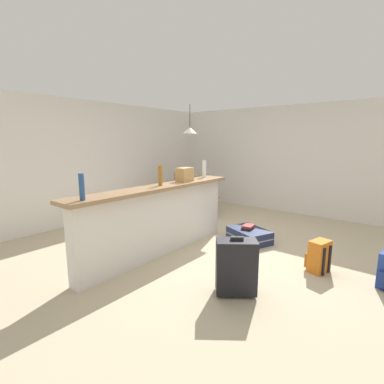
{
  "coord_description": "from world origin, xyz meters",
  "views": [
    {
      "loc": [
        -3.65,
        -2.39,
        1.69
      ],
      "look_at": [
        0.24,
        0.74,
        0.79
      ],
      "focal_mm": 26.68,
      "sensor_mm": 36.0,
      "label": 1
    }
  ],
  "objects_px": {
    "dining_chair_far_side": "(175,188)",
    "suitcase_flat_navy": "(249,235)",
    "bottle_blue": "(82,187)",
    "bottle_amber": "(160,175)",
    "dining_chair_near_partition": "(205,193)",
    "bottle_clear": "(204,169)",
    "pendant_lamp": "(190,130)",
    "suitcase_upright_black": "(236,266)",
    "dining_table": "(188,185)",
    "book_stack": "(248,227)",
    "grocery_bag": "(185,175)",
    "backpack_orange": "(319,257)"
  },
  "relations": [
    {
      "from": "grocery_bag",
      "to": "bottle_clear",
      "type": "bearing_deg",
      "value": 6.15
    },
    {
      "from": "suitcase_upright_black",
      "to": "dining_table",
      "type": "bearing_deg",
      "value": 47.61
    },
    {
      "from": "backpack_orange",
      "to": "book_stack",
      "type": "height_order",
      "value": "backpack_orange"
    },
    {
      "from": "bottle_clear",
      "to": "pendant_lamp",
      "type": "relative_size",
      "value": 0.43
    },
    {
      "from": "dining_table",
      "to": "bottle_amber",
      "type": "bearing_deg",
      "value": -149.41
    },
    {
      "from": "bottle_amber",
      "to": "suitcase_upright_black",
      "type": "height_order",
      "value": "bottle_amber"
    },
    {
      "from": "bottle_blue",
      "to": "book_stack",
      "type": "relative_size",
      "value": 1.08
    },
    {
      "from": "bottle_amber",
      "to": "bottle_blue",
      "type": "bearing_deg",
      "value": -176.02
    },
    {
      "from": "suitcase_upright_black",
      "to": "dining_chair_far_side",
      "type": "bearing_deg",
      "value": 51.19
    },
    {
      "from": "bottle_amber",
      "to": "book_stack",
      "type": "bearing_deg",
      "value": -31.75
    },
    {
      "from": "bottle_blue",
      "to": "dining_chair_near_partition",
      "type": "height_order",
      "value": "bottle_blue"
    },
    {
      "from": "bottle_clear",
      "to": "dining_table",
      "type": "distance_m",
      "value": 1.71
    },
    {
      "from": "dining_table",
      "to": "pendant_lamp",
      "type": "bearing_deg",
      "value": -94.27
    },
    {
      "from": "bottle_clear",
      "to": "book_stack",
      "type": "height_order",
      "value": "bottle_clear"
    },
    {
      "from": "bottle_blue",
      "to": "bottle_amber",
      "type": "height_order",
      "value": "bottle_blue"
    },
    {
      "from": "bottle_amber",
      "to": "pendant_lamp",
      "type": "relative_size",
      "value": 0.43
    },
    {
      "from": "bottle_blue",
      "to": "backpack_orange",
      "type": "bearing_deg",
      "value": -42.62
    },
    {
      "from": "bottle_amber",
      "to": "dining_chair_far_side",
      "type": "relative_size",
      "value": 0.32
    },
    {
      "from": "suitcase_flat_navy",
      "to": "bottle_blue",
      "type": "bearing_deg",
      "value": 164.34
    },
    {
      "from": "bottle_clear",
      "to": "dining_table",
      "type": "relative_size",
      "value": 0.27
    },
    {
      "from": "bottle_clear",
      "to": "dining_chair_far_side",
      "type": "distance_m",
      "value": 2.18
    },
    {
      "from": "dining_table",
      "to": "dining_chair_far_side",
      "type": "xyz_separation_m",
      "value": [
        0.09,
        0.49,
        -0.13
      ]
    },
    {
      "from": "dining_chair_near_partition",
      "to": "pendant_lamp",
      "type": "relative_size",
      "value": 1.34
    },
    {
      "from": "dining_chair_near_partition",
      "to": "suitcase_upright_black",
      "type": "distance_m",
      "value": 3.45
    },
    {
      "from": "bottle_clear",
      "to": "dining_chair_far_side",
      "type": "xyz_separation_m",
      "value": [
        1.13,
        1.73,
        -0.68
      ]
    },
    {
      "from": "dining_table",
      "to": "suitcase_flat_navy",
      "type": "relative_size",
      "value": 1.23
    },
    {
      "from": "pendant_lamp",
      "to": "book_stack",
      "type": "height_order",
      "value": "pendant_lamp"
    },
    {
      "from": "dining_table",
      "to": "backpack_orange",
      "type": "bearing_deg",
      "value": -112.44
    },
    {
      "from": "bottle_clear",
      "to": "pendant_lamp",
      "type": "bearing_deg",
      "value": 48.61
    },
    {
      "from": "grocery_bag",
      "to": "dining_table",
      "type": "bearing_deg",
      "value": 38.24
    },
    {
      "from": "suitcase_upright_black",
      "to": "book_stack",
      "type": "distance_m",
      "value": 1.76
    },
    {
      "from": "grocery_bag",
      "to": "suitcase_flat_navy",
      "type": "distance_m",
      "value": 1.51
    },
    {
      "from": "suitcase_flat_navy",
      "to": "backpack_orange",
      "type": "bearing_deg",
      "value": -109.79
    },
    {
      "from": "bottle_blue",
      "to": "dining_chair_near_partition",
      "type": "relative_size",
      "value": 0.32
    },
    {
      "from": "bottle_blue",
      "to": "bottle_clear",
      "type": "bearing_deg",
      "value": 3.71
    },
    {
      "from": "bottle_blue",
      "to": "dining_chair_far_side",
      "type": "distance_m",
      "value": 4.13
    },
    {
      "from": "dining_chair_far_side",
      "to": "suitcase_flat_navy",
      "type": "distance_m",
      "value": 2.84
    },
    {
      "from": "bottle_clear",
      "to": "grocery_bag",
      "type": "height_order",
      "value": "bottle_clear"
    },
    {
      "from": "bottle_amber",
      "to": "pendant_lamp",
      "type": "distance_m",
      "value": 2.65
    },
    {
      "from": "dining_table",
      "to": "dining_chair_near_partition",
      "type": "distance_m",
      "value": 0.51
    },
    {
      "from": "bottle_clear",
      "to": "book_stack",
      "type": "distance_m",
      "value": 1.27
    },
    {
      "from": "pendant_lamp",
      "to": "book_stack",
      "type": "xyz_separation_m",
      "value": [
        -0.94,
        -2.03,
        -1.67
      ]
    },
    {
      "from": "dining_chair_far_side",
      "to": "pendant_lamp",
      "type": "relative_size",
      "value": 1.34
    },
    {
      "from": "bottle_amber",
      "to": "suitcase_flat_navy",
      "type": "height_order",
      "value": "bottle_amber"
    },
    {
      "from": "bottle_clear",
      "to": "book_stack",
      "type": "relative_size",
      "value": 1.07
    },
    {
      "from": "grocery_bag",
      "to": "book_stack",
      "type": "xyz_separation_m",
      "value": [
        0.71,
        -0.79,
        -0.9
      ]
    },
    {
      "from": "bottle_amber",
      "to": "dining_chair_far_side",
      "type": "bearing_deg",
      "value": 37.99
    },
    {
      "from": "bottle_amber",
      "to": "dining_table",
      "type": "distance_m",
      "value": 2.64
    },
    {
      "from": "dining_chair_near_partition",
      "to": "backpack_orange",
      "type": "relative_size",
      "value": 2.21
    },
    {
      "from": "bottle_blue",
      "to": "dining_chair_far_side",
      "type": "xyz_separation_m",
      "value": [
        3.61,
        1.89,
        -0.68
      ]
    }
  ]
}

